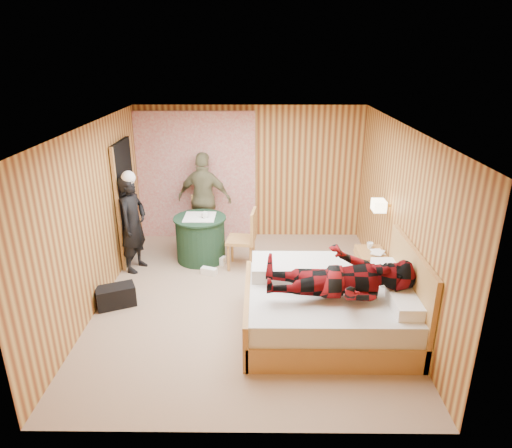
{
  "coord_description": "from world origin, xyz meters",
  "views": [
    {
      "loc": [
        0.19,
        -5.85,
        3.42
      ],
      "look_at": [
        0.13,
        0.33,
        1.05
      ],
      "focal_mm": 32.0,
      "sensor_mm": 36.0,
      "label": 1
    }
  ],
  "objects_px": {
    "man_at_table": "(205,199)",
    "chair_near": "(246,235)",
    "wall_lamp": "(379,205)",
    "woman_standing": "(133,224)",
    "duffel_bag": "(116,296)",
    "bed": "(332,307)",
    "nightstand": "(370,268)",
    "man_on_bed": "(341,268)",
    "chair_far": "(204,216)",
    "round_table": "(201,238)"
  },
  "relations": [
    {
      "from": "man_at_table",
      "to": "chair_near",
      "type": "bearing_deg",
      "value": 140.02
    },
    {
      "from": "wall_lamp",
      "to": "woman_standing",
      "type": "relative_size",
      "value": 0.16
    },
    {
      "from": "wall_lamp",
      "to": "man_at_table",
      "type": "distance_m",
      "value": 3.23
    },
    {
      "from": "chair_near",
      "to": "duffel_bag",
      "type": "distance_m",
      "value": 2.25
    },
    {
      "from": "bed",
      "to": "man_at_table",
      "type": "bearing_deg",
      "value": 124.08
    },
    {
      "from": "nightstand",
      "to": "duffel_bag",
      "type": "relative_size",
      "value": 1.1
    },
    {
      "from": "woman_standing",
      "to": "wall_lamp",
      "type": "bearing_deg",
      "value": -80.69
    },
    {
      "from": "bed",
      "to": "man_at_table",
      "type": "height_order",
      "value": "man_at_table"
    },
    {
      "from": "bed",
      "to": "duffel_bag",
      "type": "relative_size",
      "value": 4.08
    },
    {
      "from": "man_on_bed",
      "to": "wall_lamp",
      "type": "bearing_deg",
      "value": 62.08
    },
    {
      "from": "duffel_bag",
      "to": "chair_near",
      "type": "bearing_deg",
      "value": 10.55
    },
    {
      "from": "chair_far",
      "to": "man_at_table",
      "type": "xyz_separation_m",
      "value": [
        0.02,
        0.04,
        0.32
      ]
    },
    {
      "from": "man_at_table",
      "to": "bed",
      "type": "bearing_deg",
      "value": 136.8
    },
    {
      "from": "round_table",
      "to": "chair_far",
      "type": "bearing_deg",
      "value": 91.52
    },
    {
      "from": "round_table",
      "to": "man_at_table",
      "type": "xyz_separation_m",
      "value": [
        0.0,
        0.75,
        0.46
      ]
    },
    {
      "from": "bed",
      "to": "chair_near",
      "type": "distance_m",
      "value": 2.18
    },
    {
      "from": "bed",
      "to": "chair_far",
      "type": "height_order",
      "value": "bed"
    },
    {
      "from": "round_table",
      "to": "bed",
      "type": "bearing_deg",
      "value": -47.59
    },
    {
      "from": "bed",
      "to": "woman_standing",
      "type": "height_order",
      "value": "woman_standing"
    },
    {
      "from": "wall_lamp",
      "to": "chair_far",
      "type": "bearing_deg",
      "value": 149.95
    },
    {
      "from": "wall_lamp",
      "to": "man_at_table",
      "type": "bearing_deg",
      "value": 149.1
    },
    {
      "from": "wall_lamp",
      "to": "man_at_table",
      "type": "relative_size",
      "value": 0.15
    },
    {
      "from": "nightstand",
      "to": "chair_far",
      "type": "xyz_separation_m",
      "value": [
        -2.72,
        1.6,
        0.25
      ]
    },
    {
      "from": "chair_far",
      "to": "chair_near",
      "type": "xyz_separation_m",
      "value": [
        0.81,
        -1.0,
        0.04
      ]
    },
    {
      "from": "bed",
      "to": "man_on_bed",
      "type": "height_order",
      "value": "man_on_bed"
    },
    {
      "from": "duffel_bag",
      "to": "man_on_bed",
      "type": "relative_size",
      "value": 0.3
    },
    {
      "from": "woman_standing",
      "to": "man_at_table",
      "type": "xyz_separation_m",
      "value": [
        1.02,
        1.12,
        0.07
      ]
    },
    {
      "from": "bed",
      "to": "man_on_bed",
      "type": "relative_size",
      "value": 1.22
    },
    {
      "from": "wall_lamp",
      "to": "round_table",
      "type": "distance_m",
      "value": 3.03
    },
    {
      "from": "duffel_bag",
      "to": "woman_standing",
      "type": "distance_m",
      "value": 1.34
    },
    {
      "from": "chair_near",
      "to": "woman_standing",
      "type": "relative_size",
      "value": 0.63
    },
    {
      "from": "round_table",
      "to": "duffel_bag",
      "type": "distance_m",
      "value": 1.88
    },
    {
      "from": "wall_lamp",
      "to": "chair_near",
      "type": "bearing_deg",
      "value": 162.86
    },
    {
      "from": "nightstand",
      "to": "chair_far",
      "type": "height_order",
      "value": "chair_far"
    },
    {
      "from": "wall_lamp",
      "to": "bed",
      "type": "height_order",
      "value": "wall_lamp"
    },
    {
      "from": "wall_lamp",
      "to": "woman_standing",
      "type": "height_order",
      "value": "woman_standing"
    },
    {
      "from": "wall_lamp",
      "to": "bed",
      "type": "relative_size",
      "value": 0.12
    },
    {
      "from": "bed",
      "to": "woman_standing",
      "type": "xyz_separation_m",
      "value": [
        -2.97,
        1.75,
        0.46
      ]
    },
    {
      "from": "duffel_bag",
      "to": "man_at_table",
      "type": "relative_size",
      "value": 0.31
    },
    {
      "from": "chair_far",
      "to": "man_on_bed",
      "type": "height_order",
      "value": "man_on_bed"
    },
    {
      "from": "bed",
      "to": "man_at_table",
      "type": "xyz_separation_m",
      "value": [
        -1.94,
        2.87,
        0.52
      ]
    },
    {
      "from": "round_table",
      "to": "nightstand",
      "type": "bearing_deg",
      "value": -18.45
    },
    {
      "from": "chair_near",
      "to": "round_table",
      "type": "bearing_deg",
      "value": -104.16
    },
    {
      "from": "bed",
      "to": "man_at_table",
      "type": "distance_m",
      "value": 3.51
    },
    {
      "from": "nightstand",
      "to": "woman_standing",
      "type": "xyz_separation_m",
      "value": [
        -3.73,
        0.52,
        0.51
      ]
    },
    {
      "from": "nightstand",
      "to": "wall_lamp",
      "type": "bearing_deg",
      "value": 3.81
    },
    {
      "from": "bed",
      "to": "chair_near",
      "type": "relative_size",
      "value": 2.15
    },
    {
      "from": "man_on_bed",
      "to": "nightstand",
      "type": "bearing_deg",
      "value": 63.38
    },
    {
      "from": "duffel_bag",
      "to": "man_on_bed",
      "type": "height_order",
      "value": "man_on_bed"
    },
    {
      "from": "chair_near",
      "to": "man_at_table",
      "type": "distance_m",
      "value": 1.34
    }
  ]
}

